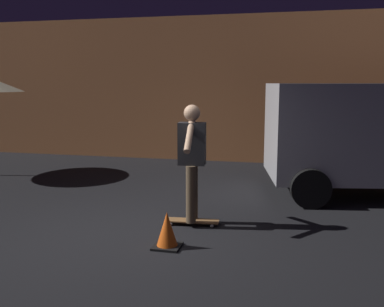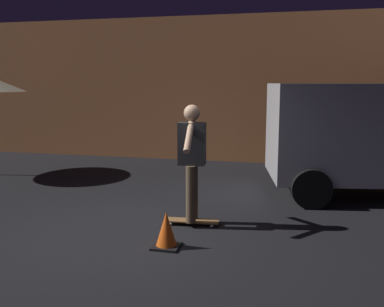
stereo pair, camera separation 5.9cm
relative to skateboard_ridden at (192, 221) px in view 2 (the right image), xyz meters
The scene contains 5 objects.
ground_plane 1.09m from the skateboard_ridden, 133.92° to the right, with size 28.00×28.00×0.00m, color black.
low_building 7.37m from the skateboard_ridden, 108.08° to the left, with size 13.94×3.01×3.74m.
skateboard_ridden is the anchor object (origin of this frame).
skater 0.98m from the skateboard_ridden, 135.00° to the left, with size 0.40×0.99×1.67m.
traffic_cone 0.96m from the skateboard_ridden, 95.81° to the right, with size 0.34×0.34×0.46m.
Camera 2 is at (2.24, -5.17, 2.04)m, focal length 41.10 mm.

